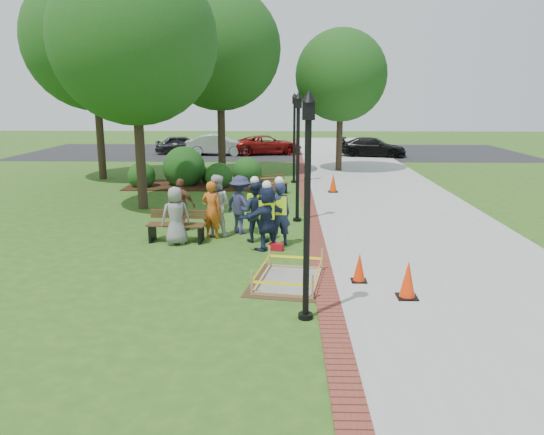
{
  "coord_description": "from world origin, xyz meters",
  "views": [
    {
      "loc": [
        0.86,
        -12.44,
        4.18
      ],
      "look_at": [
        0.5,
        1.2,
        1.0
      ],
      "focal_mm": 35.0,
      "sensor_mm": 36.0,
      "label": 1
    }
  ],
  "objects_px": {
    "lamp_near": "(307,191)",
    "hivis_worker_a": "(267,216)",
    "bench_near": "(177,232)",
    "wet_concrete_pad": "(289,272)",
    "hivis_worker_b": "(279,212)",
    "cone_front": "(408,280)",
    "hivis_worker_c": "(255,209)"
  },
  "relations": [
    {
      "from": "bench_near",
      "to": "hivis_worker_a",
      "type": "bearing_deg",
      "value": -15.03
    },
    {
      "from": "wet_concrete_pad",
      "to": "cone_front",
      "type": "bearing_deg",
      "value": -20.82
    },
    {
      "from": "wet_concrete_pad",
      "to": "hivis_worker_b",
      "type": "distance_m",
      "value": 3.12
    },
    {
      "from": "wet_concrete_pad",
      "to": "hivis_worker_c",
      "type": "height_order",
      "value": "hivis_worker_c"
    },
    {
      "from": "hivis_worker_b",
      "to": "hivis_worker_a",
      "type": "bearing_deg",
      "value": -128.45
    },
    {
      "from": "cone_front",
      "to": "lamp_near",
      "type": "height_order",
      "value": "lamp_near"
    },
    {
      "from": "hivis_worker_c",
      "to": "cone_front",
      "type": "bearing_deg",
      "value": -51.75
    },
    {
      "from": "bench_near",
      "to": "wet_concrete_pad",
      "type": "bearing_deg",
      "value": -45.66
    },
    {
      "from": "wet_concrete_pad",
      "to": "hivis_worker_b",
      "type": "relative_size",
      "value": 1.29
    },
    {
      "from": "wet_concrete_pad",
      "to": "lamp_near",
      "type": "bearing_deg",
      "value": -81.41
    },
    {
      "from": "wet_concrete_pad",
      "to": "hivis_worker_c",
      "type": "xyz_separation_m",
      "value": [
        -0.97,
        3.43,
        0.71
      ]
    },
    {
      "from": "wet_concrete_pad",
      "to": "bench_near",
      "type": "relative_size",
      "value": 1.5
    },
    {
      "from": "bench_near",
      "to": "hivis_worker_c",
      "type": "height_order",
      "value": "hivis_worker_c"
    },
    {
      "from": "bench_near",
      "to": "hivis_worker_a",
      "type": "distance_m",
      "value": 2.82
    },
    {
      "from": "cone_front",
      "to": "hivis_worker_a",
      "type": "bearing_deg",
      "value": 130.85
    },
    {
      "from": "hivis_worker_b",
      "to": "hivis_worker_c",
      "type": "height_order",
      "value": "hivis_worker_b"
    },
    {
      "from": "cone_front",
      "to": "hivis_worker_c",
      "type": "relative_size",
      "value": 0.43
    },
    {
      "from": "lamp_near",
      "to": "hivis_worker_a",
      "type": "bearing_deg",
      "value": 101.06
    },
    {
      "from": "wet_concrete_pad",
      "to": "bench_near",
      "type": "xyz_separation_m",
      "value": [
        -3.24,
        3.32,
        0.05
      ]
    },
    {
      "from": "wet_concrete_pad",
      "to": "hivis_worker_b",
      "type": "xyz_separation_m",
      "value": [
        -0.27,
        3.02,
        0.74
      ]
    },
    {
      "from": "wet_concrete_pad",
      "to": "hivis_worker_c",
      "type": "distance_m",
      "value": 3.63
    },
    {
      "from": "cone_front",
      "to": "hivis_worker_a",
      "type": "distance_m",
      "value": 4.72
    },
    {
      "from": "lamp_near",
      "to": "hivis_worker_a",
      "type": "xyz_separation_m",
      "value": [
        -0.9,
        4.62,
        -1.53
      ]
    },
    {
      "from": "bench_near",
      "to": "lamp_near",
      "type": "relative_size",
      "value": 0.4
    },
    {
      "from": "wet_concrete_pad",
      "to": "hivis_worker_b",
      "type": "height_order",
      "value": "hivis_worker_b"
    },
    {
      "from": "wet_concrete_pad",
      "to": "hivis_worker_c",
      "type": "relative_size",
      "value": 1.33
    },
    {
      "from": "lamp_near",
      "to": "hivis_worker_b",
      "type": "distance_m",
      "value": 5.29
    },
    {
      "from": "hivis_worker_b",
      "to": "lamp_near",
      "type": "bearing_deg",
      "value": -83.48
    },
    {
      "from": "lamp_near",
      "to": "hivis_worker_c",
      "type": "relative_size",
      "value": 2.23
    },
    {
      "from": "cone_front",
      "to": "lamp_near",
      "type": "distance_m",
      "value": 3.19
    },
    {
      "from": "hivis_worker_a",
      "to": "hivis_worker_b",
      "type": "xyz_separation_m",
      "value": [
        0.33,
        0.41,
        0.02
      ]
    },
    {
      "from": "hivis_worker_a",
      "to": "hivis_worker_b",
      "type": "relative_size",
      "value": 0.98
    }
  ]
}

